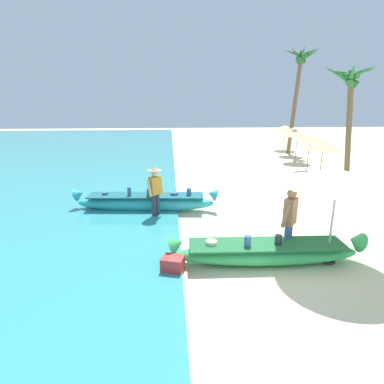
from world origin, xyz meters
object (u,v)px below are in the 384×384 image
(boat_cyan_midground, at_px, (146,202))
(cooler_box, at_px, (173,265))
(palm_tree_leaning_seaward, at_px, (350,86))
(patio_umbrella_large, at_px, (338,177))
(person_tourist_customer, at_px, (290,219))
(person_vendor_hatted, at_px, (155,189))
(palm_tree_tall_inland, at_px, (300,68))
(boat_green_foreground, at_px, (266,252))

(boat_cyan_midground, relative_size, cooler_box, 10.78)
(boat_cyan_midground, xyz_separation_m, palm_tree_leaning_seaward, (9.86, 5.65, 4.06))
(palm_tree_leaning_seaward, xyz_separation_m, cooler_box, (-9.01, -9.74, -4.18))
(palm_tree_leaning_seaward, bearing_deg, patio_umbrella_large, -119.87)
(person_tourist_customer, bearing_deg, cooler_box, -166.61)
(person_vendor_hatted, relative_size, person_tourist_customer, 1.01)
(cooler_box, bearing_deg, person_vendor_hatted, 114.72)
(person_tourist_customer, bearing_deg, palm_tree_tall_inland, 68.13)
(cooler_box, bearing_deg, palm_tree_leaning_seaward, 63.58)
(palm_tree_tall_inland, bearing_deg, boat_green_foreground, -113.37)
(palm_tree_leaning_seaward, relative_size, cooler_box, 11.93)
(boat_cyan_midground, distance_m, patio_umbrella_large, 6.08)
(boat_green_foreground, bearing_deg, cooler_box, -171.71)
(boat_cyan_midground, height_order, palm_tree_leaning_seaward, palm_tree_leaning_seaward)
(palm_tree_tall_inland, bearing_deg, cooler_box, -119.09)
(palm_tree_tall_inland, distance_m, palm_tree_leaning_seaward, 6.50)
(boat_green_foreground, xyz_separation_m, palm_tree_leaning_seaward, (6.88, 9.43, 4.11))
(patio_umbrella_large, bearing_deg, palm_tree_leaning_seaward, 60.13)
(person_vendor_hatted, height_order, person_tourist_customer, person_vendor_hatted)
(palm_tree_tall_inland, height_order, cooler_box, palm_tree_tall_inland)
(boat_cyan_midground, height_order, cooler_box, boat_cyan_midground)
(palm_tree_tall_inland, bearing_deg, palm_tree_leaning_seaward, -89.37)
(boat_cyan_midground, distance_m, palm_tree_tall_inland, 16.43)
(person_vendor_hatted, bearing_deg, cooler_box, -81.63)
(patio_umbrella_large, bearing_deg, cooler_box, -175.62)
(patio_umbrella_large, height_order, cooler_box, patio_umbrella_large)
(boat_cyan_midground, relative_size, person_vendor_hatted, 2.92)
(boat_green_foreground, distance_m, person_tourist_customer, 0.98)
(boat_cyan_midground, distance_m, person_tourist_customer, 5.02)
(boat_cyan_midground, xyz_separation_m, palm_tree_tall_inland, (9.79, 11.99, 5.53))
(boat_green_foreground, height_order, person_tourist_customer, person_tourist_customer)
(person_tourist_customer, xyz_separation_m, patio_umbrella_large, (0.82, -0.38, 1.08))
(boat_cyan_midground, xyz_separation_m, patio_umbrella_large, (4.43, -3.81, 1.70))
(boat_green_foreground, xyz_separation_m, cooler_box, (-2.13, -0.31, -0.08))
(boat_green_foreground, relative_size, palm_tree_leaning_seaward, 0.83)
(boat_cyan_midground, bearing_deg, person_tourist_customer, -43.58)
(palm_tree_tall_inland, bearing_deg, person_tourist_customer, -111.87)
(boat_cyan_midground, distance_m, person_vendor_hatted, 1.01)
(palm_tree_tall_inland, relative_size, cooler_box, 15.81)
(patio_umbrella_large, relative_size, palm_tree_leaning_seaward, 0.46)
(boat_green_foreground, xyz_separation_m, patio_umbrella_large, (1.45, -0.04, 1.74))
(palm_tree_leaning_seaward, bearing_deg, boat_green_foreground, -126.13)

